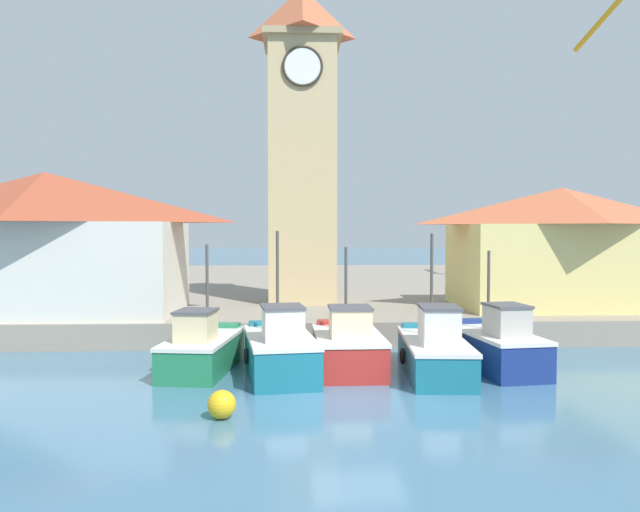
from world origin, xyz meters
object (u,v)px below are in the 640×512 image
(clock_tower, at_px, (302,139))
(mooring_buoy, at_px, (222,404))
(fishing_boat_mid_left, at_px, (435,351))
(warehouse_left, at_px, (46,241))
(fishing_boat_left_outer, at_px, (280,350))
(fishing_boat_center, at_px, (496,346))
(fishing_boat_far_left, at_px, (202,349))
(fishing_boat_left_inner, at_px, (348,347))
(warehouse_right, at_px, (562,246))

(clock_tower, distance_m, mooring_buoy, 18.06)
(fishing_boat_mid_left, xyz_separation_m, mooring_buoy, (-6.18, -4.38, -0.41))
(clock_tower, xyz_separation_m, warehouse_left, (-10.90, -3.84, -4.95))
(fishing_boat_left_outer, distance_m, mooring_buoy, 4.73)
(fishing_boat_center, bearing_deg, fishing_boat_far_left, 178.77)
(fishing_boat_left_inner, relative_size, mooring_buoy, 6.56)
(fishing_boat_left_inner, height_order, fishing_boat_mid_left, fishing_boat_mid_left)
(fishing_boat_far_left, height_order, warehouse_right, warehouse_right)
(fishing_boat_center, bearing_deg, fishing_boat_left_outer, -176.09)
(fishing_boat_left_outer, height_order, fishing_boat_mid_left, fishing_boat_left_outer)
(warehouse_left, relative_size, mooring_buoy, 16.39)
(fishing_boat_left_inner, bearing_deg, fishing_boat_mid_left, -17.05)
(mooring_buoy, bearing_deg, fishing_boat_far_left, 103.13)
(fishing_boat_mid_left, bearing_deg, mooring_buoy, -144.68)
(warehouse_right, bearing_deg, fishing_boat_far_left, -152.20)
(fishing_boat_mid_left, relative_size, warehouse_right, 0.54)
(fishing_boat_left_outer, relative_size, fishing_boat_mid_left, 0.95)
(fishing_boat_mid_left, bearing_deg, fishing_boat_left_inner, 162.95)
(fishing_boat_mid_left, xyz_separation_m, clock_tower, (-4.01, 11.31, 8.28))
(fishing_boat_left_inner, xyz_separation_m, fishing_boat_mid_left, (2.68, -0.82, 0.00))
(fishing_boat_far_left, relative_size, fishing_boat_left_inner, 1.03)
(fishing_boat_center, height_order, warehouse_right, warehouse_right)
(fishing_boat_far_left, relative_size, fishing_boat_left_outer, 0.93)
(fishing_boat_far_left, relative_size, warehouse_left, 0.41)
(fishing_boat_far_left, xyz_separation_m, mooring_buoy, (1.22, -5.21, -0.37))
(mooring_buoy, bearing_deg, fishing_boat_left_outer, 73.94)
(fishing_boat_left_inner, xyz_separation_m, mooring_buoy, (-3.50, -5.20, -0.41))
(warehouse_right, bearing_deg, warehouse_left, -176.36)
(fishing_boat_left_outer, xyz_separation_m, fishing_boat_left_inner, (2.20, 0.68, -0.04))
(fishing_boat_left_outer, xyz_separation_m, fishing_boat_mid_left, (4.88, -0.15, -0.04))
(fishing_boat_left_inner, xyz_separation_m, warehouse_right, (10.61, 8.09, 3.08))
(fishing_boat_left_outer, height_order, warehouse_right, warehouse_right)
(warehouse_left, bearing_deg, fishing_boat_left_inner, -28.50)
(fishing_boat_left_inner, distance_m, warehouse_right, 13.69)
(fishing_boat_left_outer, relative_size, warehouse_left, 0.44)
(fishing_boat_far_left, bearing_deg, fishing_boat_left_inner, -0.15)
(warehouse_left, bearing_deg, clock_tower, 19.43)
(fishing_boat_left_outer, bearing_deg, mooring_buoy, -106.06)
(fishing_boat_left_outer, relative_size, mooring_buoy, 7.27)
(fishing_boat_far_left, distance_m, fishing_boat_left_outer, 2.61)
(fishing_boat_center, distance_m, warehouse_left, 18.69)
(fishing_boat_far_left, bearing_deg, fishing_boat_left_outer, -15.26)
(fishing_boat_left_outer, bearing_deg, warehouse_right, 34.39)
(fishing_boat_far_left, height_order, mooring_buoy, fishing_boat_far_left)
(mooring_buoy, bearing_deg, fishing_boat_left_inner, 56.06)
(warehouse_left, distance_m, mooring_buoy, 15.18)
(warehouse_left, bearing_deg, mooring_buoy, -53.60)
(fishing_boat_left_inner, height_order, fishing_boat_center, fishing_boat_left_inner)
(fishing_boat_far_left, xyz_separation_m, fishing_boat_left_inner, (4.72, -0.01, 0.04))
(fishing_boat_mid_left, bearing_deg, fishing_boat_center, 16.14)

